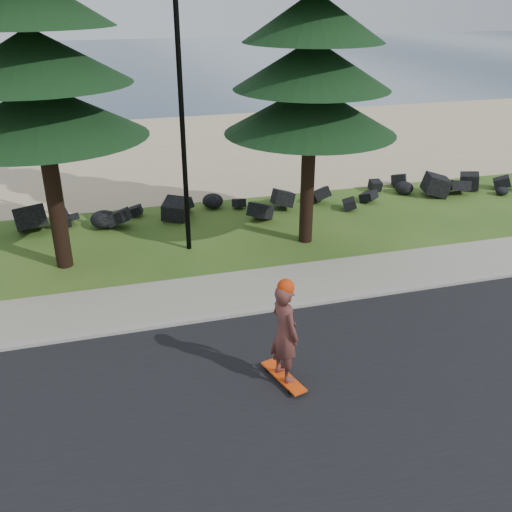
# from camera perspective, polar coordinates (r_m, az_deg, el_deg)

# --- Properties ---
(ground) EXTENTS (160.00, 160.00, 0.00)m
(ground) POSITION_cam_1_polar(r_m,az_deg,el_deg) (14.13, -4.52, -4.40)
(ground) COLOR #2D561B
(ground) RESTS_ON ground
(road) EXTENTS (160.00, 7.00, 0.02)m
(road) POSITION_cam_1_polar(r_m,az_deg,el_deg) (10.54, 0.62, -16.11)
(road) COLOR black
(road) RESTS_ON ground
(kerb) EXTENTS (160.00, 0.20, 0.10)m
(kerb) POSITION_cam_1_polar(r_m,az_deg,el_deg) (13.35, -3.75, -6.06)
(kerb) COLOR #A7A196
(kerb) RESTS_ON ground
(sidewalk) EXTENTS (160.00, 2.00, 0.08)m
(sidewalk) POSITION_cam_1_polar(r_m,az_deg,el_deg) (14.29, -4.69, -3.88)
(sidewalk) COLOR #9F9685
(sidewalk) RESTS_ON ground
(beach_sand) EXTENTS (160.00, 15.00, 0.01)m
(beach_sand) POSITION_cam_1_polar(r_m,az_deg,el_deg) (27.57, -10.71, 10.20)
(beach_sand) COLOR beige
(beach_sand) RESTS_ON ground
(ocean) EXTENTS (160.00, 58.00, 0.01)m
(ocean) POSITION_cam_1_polar(r_m,az_deg,el_deg) (63.51, -14.34, 18.25)
(ocean) COLOR #314A5F
(ocean) RESTS_ON ground
(seawall_boulders) EXTENTS (60.00, 2.40, 1.10)m
(seawall_boulders) POSITION_cam_1_polar(r_m,az_deg,el_deg) (19.14, -7.91, 3.65)
(seawall_boulders) COLOR black
(seawall_boulders) RESTS_ON ground
(lamp_post) EXTENTS (0.25, 0.14, 8.14)m
(lamp_post) POSITION_cam_1_polar(r_m,az_deg,el_deg) (15.71, -7.48, 14.64)
(lamp_post) COLOR black
(lamp_post) RESTS_ON ground
(skateboarder) EXTENTS (0.66, 1.23, 2.23)m
(skateboarder) POSITION_cam_1_polar(r_m,az_deg,el_deg) (10.78, 2.87, -7.69)
(skateboarder) COLOR #F9480E
(skateboarder) RESTS_ON ground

